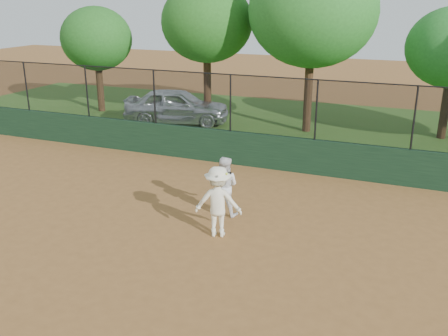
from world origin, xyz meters
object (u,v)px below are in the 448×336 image
at_px(tree_2, 313,11).
at_px(tree_0, 96,39).
at_px(player_second, 224,186).
at_px(player_main, 218,202).
at_px(parked_car, 177,106).
at_px(tree_1, 207,22).

bearing_deg(tree_2, tree_0, 179.63).
xyz_separation_m(tree_0, tree_2, (10.91, -0.07, 1.44)).
height_order(player_second, player_main, player_main).
relative_size(parked_car, player_second, 2.92).
bearing_deg(tree_1, player_second, -63.88).
xyz_separation_m(parked_car, tree_2, (6.00, 0.85, 4.28)).
xyz_separation_m(parked_car, player_main, (6.31, -10.07, 0.08)).
xyz_separation_m(player_second, tree_2, (0.03, 9.70, 4.27)).
distance_m(player_main, tree_0, 15.94).
relative_size(parked_car, tree_0, 0.92).
height_order(player_second, tree_0, tree_0).
bearing_deg(tree_1, tree_2, -3.26).
bearing_deg(tree_2, tree_1, 176.74).
bearing_deg(player_second, tree_1, -69.49).
bearing_deg(player_second, player_main, 99.91).
height_order(parked_car, tree_1, tree_1).
bearing_deg(player_main, player_second, 105.51).
relative_size(tree_0, tree_2, 0.71).
relative_size(parked_car, tree_2, 0.65).
bearing_deg(player_second, tree_2, -95.78).
height_order(parked_car, player_second, player_second).
bearing_deg(parked_car, player_second, -161.38).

